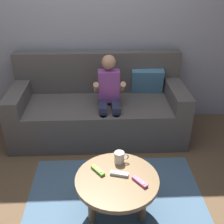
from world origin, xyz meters
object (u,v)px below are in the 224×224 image
object	(u,v)px
coffee_table	(117,184)
coffee_mug	(120,157)
game_remote_white_near_edge	(119,174)
game_remote_lime_far_corner	(98,170)
person_seated_on_couch	(109,96)
couch	(99,108)
game_remote_pink_center	(140,182)

from	to	relation	value
coffee_table	coffee_mug	distance (m)	0.22
game_remote_white_near_edge	game_remote_lime_far_corner	bearing A→B (deg)	163.65
coffee_table	game_remote_white_near_edge	world-z (taller)	game_remote_white_near_edge
game_remote_lime_far_corner	coffee_mug	distance (m)	0.21
person_seated_on_couch	coffee_mug	xyz separation A→B (m)	(0.05, -0.89, -0.13)
person_seated_on_couch	game_remote_lime_far_corner	distance (m)	1.02
couch	coffee_table	distance (m)	1.27
game_remote_lime_far_corner	coffee_mug	bearing A→B (deg)	32.41
coffee_table	person_seated_on_couch	bearing A→B (deg)	91.13
person_seated_on_couch	coffee_table	distance (m)	1.10
couch	person_seated_on_couch	size ratio (longest dim) A/B	1.97
game_remote_pink_center	coffee_mug	size ratio (longest dim) A/B	1.14
couch	game_remote_pink_center	bearing A→B (deg)	-77.45
person_seated_on_couch	coffee_mug	bearing A→B (deg)	-86.55
couch	coffee_table	bearing A→B (deg)	-84.11
game_remote_white_near_edge	coffee_mug	xyz separation A→B (m)	(0.01, 0.16, 0.04)
couch	game_remote_lime_far_corner	bearing A→B (deg)	-90.67
game_remote_lime_far_corner	couch	bearing A→B (deg)	89.33
couch	game_remote_lime_far_corner	size ratio (longest dim) A/B	14.36
couch	coffee_table	size ratio (longest dim) A/B	3.02
coffee_table	game_remote_white_near_edge	bearing A→B (deg)	56.51
game_remote_pink_center	game_remote_lime_far_corner	bearing A→B (deg)	155.73
person_seated_on_couch	game_remote_white_near_edge	distance (m)	1.06
game_remote_pink_center	game_remote_white_near_edge	bearing A→B (deg)	147.92
game_remote_pink_center	game_remote_lime_far_corner	world-z (taller)	same
person_seated_on_couch	game_remote_pink_center	distance (m)	1.16
couch	person_seated_on_couch	distance (m)	0.33
person_seated_on_couch	game_remote_pink_center	size ratio (longest dim) A/B	7.28
coffee_table	coffee_mug	world-z (taller)	coffee_mug
couch	game_remote_pink_center	size ratio (longest dim) A/B	14.32
coffee_table	game_remote_pink_center	size ratio (longest dim) A/B	4.74
person_seated_on_couch	coffee_mug	world-z (taller)	person_seated_on_couch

